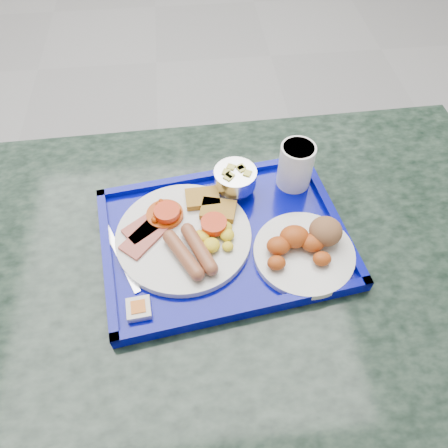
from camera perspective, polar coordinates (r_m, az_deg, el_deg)
The scene contains 10 objects.
floor at distance 2.17m, azimuth -8.66°, elevation 10.80°, with size 6.00×6.00×0.00m, color gray.
table at distance 1.00m, azimuth 2.51°, elevation -9.45°, with size 1.17×0.79×0.72m.
tray at distance 0.85m, azimuth -0.00°, elevation -1.90°, with size 0.50×0.40×0.03m.
main_plate at distance 0.84m, azimuth -4.89°, elevation -1.21°, with size 0.26×0.26×0.04m.
bread_plate at distance 0.82m, azimuth 10.68°, elevation -2.88°, with size 0.19×0.19×0.06m.
fruit_bowl at distance 0.89m, azimuth 1.46°, elevation 6.02°, with size 0.09×0.09×0.06m.
juice_cup at distance 0.91m, azimuth 9.37°, elevation 7.71°, with size 0.07×0.07×0.10m.
spoon at distance 0.85m, azimuth -11.10°, elevation -1.89°, with size 0.09×0.15×0.01m.
knife at distance 0.84m, azimuth -13.34°, elevation -4.22°, with size 0.01×0.17×0.00m, color silver.
jam_packet at distance 0.77m, azimuth -11.07°, elevation -10.81°, with size 0.04×0.04×0.02m.
Camera 1 is at (0.15, -1.63, 1.41)m, focal length 35.00 mm.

